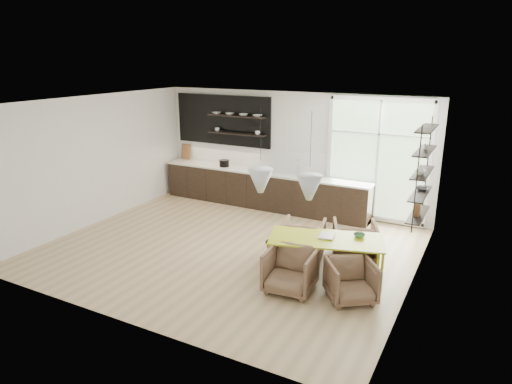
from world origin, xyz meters
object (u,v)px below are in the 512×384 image
wire_stool (275,250)px  armchair_back_left (303,239)px  dining_table (326,241)px  armchair_front_right (351,281)px  armchair_front_left (290,270)px  armchair_back_right (354,241)px

wire_stool → armchair_back_left: bearing=62.0°
dining_table → wire_stool: 1.04m
armchair_back_left → armchair_front_right: bearing=125.2°
dining_table → armchair_front_left: 0.89m
armchair_back_left → armchair_front_left: (0.32, -1.34, -0.00)m
armchair_front_right → wire_stool: (-1.61, 0.57, -0.03)m
armchair_back_right → wire_stool: bearing=16.0°
armchair_back_left → armchair_back_right: size_ratio=0.99×
armchair_back_left → armchair_back_right: (0.90, 0.34, 0.00)m
wire_stool → dining_table: bearing=1.6°
armchair_back_left → armchair_front_left: armchair_back_left is taller
armchair_back_right → dining_table: bearing=53.1°
armchair_back_left → wire_stool: armchair_back_left is taller
armchair_back_right → armchair_front_left: size_ratio=1.02×
armchair_back_left → wire_stool: (-0.32, -0.60, -0.07)m
armchair_front_left → wire_stool: size_ratio=1.72×
wire_stool → armchair_front_left: bearing=-49.2°
armchair_back_right → armchair_front_left: (-0.58, -1.68, -0.01)m
armchair_front_left → wire_stool: armchair_front_left is taller
armchair_front_left → armchair_front_right: armchair_front_left is taller
armchair_front_left → armchair_back_left: bearing=98.6°
armchair_back_right → armchair_front_right: (0.39, -1.51, -0.04)m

